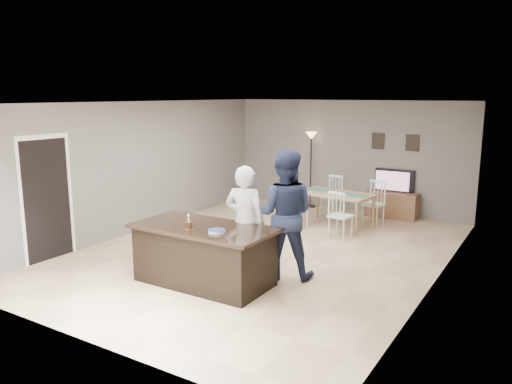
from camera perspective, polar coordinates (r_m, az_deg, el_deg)
The scene contains 14 objects.
floor at distance 9.22m, azimuth 0.98°, elevation -6.83°, with size 8.00×8.00×0.00m, color tan.
room_shell at distance 8.85m, azimuth 1.02°, elevation 3.55°, with size 8.00×8.00×8.00m.
kitchen_island at distance 7.67m, azimuth -5.94°, elevation -7.11°, with size 2.15×1.10×0.90m.
tv_console at distance 12.06m, azimuth 15.18°, elevation -1.43°, with size 1.20×0.40×0.60m, color brown.
television at distance 12.02m, azimuth 15.41°, elevation 1.25°, with size 0.91×0.12×0.53m, color black.
tv_screen_glow at distance 11.94m, azimuth 15.30°, elevation 1.23°, with size 0.78×0.78×0.00m, color orange.
picture_frames at distance 12.04m, azimuth 15.58°, elevation 5.53°, with size 1.10×0.02×0.38m.
doorway at distance 9.26m, azimuth -22.85°, elevation 0.38°, with size 0.00×2.10×2.65m.
woman at distance 7.76m, azimuth -1.27°, elevation -3.46°, with size 0.65×0.43×1.78m, color silver.
man at distance 7.76m, azimuth 3.22°, elevation -2.54°, with size 0.99×0.77×2.03m, color #1A213A.
birthday_cake at distance 7.40m, azimuth -7.69°, elevation -3.81°, with size 0.14×0.14×0.22m.
plate_stack at distance 7.18m, azimuth -4.53°, elevation -4.47°, with size 0.25×0.25×0.04m.
dining_table at distance 10.94m, azimuth 9.11°, elevation -0.75°, with size 1.77×2.00×0.97m.
floor_lamp at distance 12.62m, azimuth 6.32°, elevation 4.89°, with size 0.29×0.29×1.91m.
Camera 1 is at (4.46, -7.55, 2.85)m, focal length 35.00 mm.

